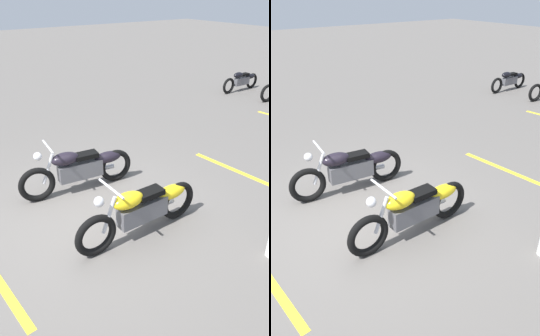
% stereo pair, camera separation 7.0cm
% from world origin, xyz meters
% --- Properties ---
extents(ground_plane, '(60.00, 60.00, 0.00)m').
position_xyz_m(ground_plane, '(0.00, 0.00, 0.00)').
color(ground_plane, '#66605B').
extents(motorcycle_bright_foreground, '(2.23, 0.62, 1.04)m').
position_xyz_m(motorcycle_bright_foreground, '(0.50, -0.88, 0.46)').
color(motorcycle_bright_foreground, black).
rests_on(motorcycle_bright_foreground, ground).
extents(motorcycle_dark_foreground, '(2.23, 0.62, 1.04)m').
position_xyz_m(motorcycle_dark_foreground, '(0.33, 0.88, 0.46)').
color(motorcycle_dark_foreground, black).
rests_on(motorcycle_dark_foreground, ground).
extents(motorcycle_row_far_right, '(1.90, 0.24, 0.72)m').
position_xyz_m(motorcycle_row_far_right, '(8.59, 3.86, 0.39)').
color(motorcycle_row_far_right, black).
rests_on(motorcycle_row_far_right, ground).
extents(parking_stripe_mid, '(0.42, 3.20, 0.01)m').
position_xyz_m(parking_stripe_mid, '(3.42, -0.86, 0.00)').
color(parking_stripe_mid, yellow).
rests_on(parking_stripe_mid, ground).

